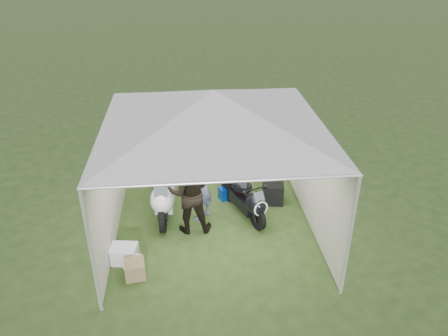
{
  "coord_description": "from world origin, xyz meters",
  "views": [
    {
      "loc": [
        -0.5,
        -7.32,
        5.41
      ],
      "look_at": [
        0.23,
        0.35,
        1.25
      ],
      "focal_mm": 35.0,
      "sensor_mm": 36.0,
      "label": 1
    }
  ],
  "objects": [
    {
      "name": "motorcycle_black",
      "position": [
        0.69,
        0.44,
        0.49
      ],
      "size": [
        0.88,
        1.69,
        0.87
      ],
      "rotation": [
        0.0,
        0.0,
        0.38
      ],
      "color": "black",
      "rests_on": "ground"
    },
    {
      "name": "paddock_stand",
      "position": [
        0.39,
        1.19,
        0.14
      ],
      "size": [
        0.44,
        0.36,
        0.28
      ],
      "primitive_type": "cube",
      "rotation": [
        0.0,
        0.0,
        0.38
      ],
      "color": "blue",
      "rests_on": "ground"
    },
    {
      "name": "crate_0",
      "position": [
        -1.75,
        -0.81,
        0.16
      ],
      "size": [
        0.53,
        0.44,
        0.32
      ],
      "primitive_type": "cube",
      "rotation": [
        0.0,
        0.0,
        -0.15
      ],
      "color": "silver",
      "rests_on": "ground"
    },
    {
      "name": "crate_1",
      "position": [
        -1.51,
        -1.25,
        0.16
      ],
      "size": [
        0.4,
        0.4,
        0.31
      ],
      "primitive_type": "cube",
      "rotation": [
        0.0,
        0.0,
        0.14
      ],
      "color": "olive",
      "rests_on": "ground"
    },
    {
      "name": "person_dark_jacket",
      "position": [
        -0.49,
        0.08,
        0.89
      ],
      "size": [
        0.87,
        0.69,
        1.77
      ],
      "primitive_type": "imported",
      "rotation": [
        0.0,
        0.0,
        3.12
      ],
      "color": "black",
      "rests_on": "ground"
    },
    {
      "name": "person_blue_jacket",
      "position": [
        -0.24,
        0.46,
        0.8
      ],
      "size": [
        0.67,
        0.7,
        1.6
      ],
      "primitive_type": "imported",
      "rotation": [
        0.0,
        0.0,
        -2.26
      ],
      "color": "slate",
      "rests_on": "ground"
    },
    {
      "name": "motorcycle_white",
      "position": [
        -1.01,
        0.73,
        0.6
      ],
      "size": [
        0.56,
        2.18,
        1.07
      ],
      "rotation": [
        0.0,
        0.0,
        -0.06
      ],
      "color": "black",
      "rests_on": "ground"
    },
    {
      "name": "equipment_box",
      "position": [
        1.38,
        0.92,
        0.24
      ],
      "size": [
        0.53,
        0.45,
        0.48
      ],
      "primitive_type": "cube",
      "rotation": [
        0.0,
        0.0,
        -0.16
      ],
      "color": "black",
      "rests_on": "ground"
    },
    {
      "name": "crate_2",
      "position": [
        -1.59,
        -0.97,
        0.1
      ],
      "size": [
        0.33,
        0.3,
        0.21
      ],
      "primitive_type": "cube",
      "rotation": [
        0.0,
        0.0,
        -0.25
      ],
      "color": "silver",
      "rests_on": "ground"
    },
    {
      "name": "canopy_tent",
      "position": [
        -0.0,
        0.03,
        2.58
      ],
      "size": [
        5.66,
        5.66,
        3.0
      ],
      "color": "silver",
      "rests_on": "ground"
    },
    {
      "name": "ground",
      "position": [
        0.0,
        0.0,
        0.0
      ],
      "size": [
        80.0,
        80.0,
        0.0
      ],
      "primitive_type": "plane",
      "color": "#273C15",
      "rests_on": "ground"
    }
  ]
}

